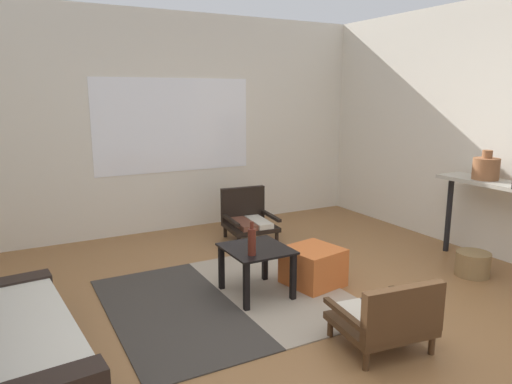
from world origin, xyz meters
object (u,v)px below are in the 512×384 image
(ottoman_orange, at_px, (313,266))
(glass_bottle, at_px, (252,241))
(armchair_striped_foreground, at_px, (387,318))
(coffee_table, at_px, (256,258))
(clay_vase, at_px, (486,168))
(wicker_basket, at_px, (473,264))
(armchair_by_window, at_px, (248,217))

(ottoman_orange, distance_m, glass_bottle, 0.78)
(glass_bottle, bearing_deg, armchair_striped_foreground, -66.65)
(coffee_table, xyz_separation_m, armchair_striped_foreground, (0.34, -1.22, -0.10))
(clay_vase, height_order, wicker_basket, clay_vase)
(armchair_by_window, xyz_separation_m, glass_bottle, (-0.81, -1.63, 0.29))
(coffee_table, relative_size, wicker_basket, 1.78)
(glass_bottle, height_order, wicker_basket, glass_bottle)
(wicker_basket, bearing_deg, coffee_table, 163.56)
(armchair_striped_foreground, height_order, wicker_basket, armchair_striped_foreground)
(coffee_table, xyz_separation_m, wicker_basket, (2.05, -0.60, -0.22))
(coffee_table, relative_size, armchair_striped_foreground, 0.85)
(coffee_table, distance_m, wicker_basket, 2.14)
(armchair_by_window, xyz_separation_m, armchair_striped_foreground, (-0.34, -2.70, -0.02))
(coffee_table, xyz_separation_m, ottoman_orange, (0.56, -0.05, -0.17))
(coffee_table, xyz_separation_m, clay_vase, (2.42, -0.38, 0.65))
(armchair_by_window, height_order, clay_vase, clay_vase)
(armchair_by_window, height_order, wicker_basket, armchair_by_window)
(clay_vase, xyz_separation_m, wicker_basket, (-0.37, -0.23, -0.87))
(coffee_table, bearing_deg, wicker_basket, -16.44)
(armchair_striped_foreground, bearing_deg, glass_bottle, 113.35)
(clay_vase, bearing_deg, wicker_basket, -148.62)
(armchair_by_window, xyz_separation_m, clay_vase, (1.73, -1.86, 0.73))
(coffee_table, relative_size, clay_vase, 1.91)
(ottoman_orange, bearing_deg, armchair_by_window, 85.36)
(armchair_by_window, bearing_deg, glass_bottle, -116.35)
(glass_bottle, distance_m, wicker_basket, 2.25)
(coffee_table, bearing_deg, glass_bottle, -129.84)
(clay_vase, bearing_deg, armchair_by_window, 133.01)
(coffee_table, relative_size, glass_bottle, 2.01)
(ottoman_orange, bearing_deg, armchair_striped_foreground, -100.52)
(armchair_by_window, xyz_separation_m, wicker_basket, (1.36, -2.09, -0.15))
(coffee_table, height_order, glass_bottle, glass_bottle)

